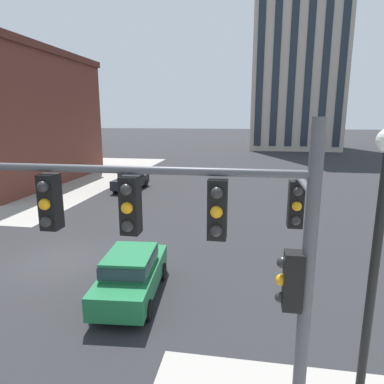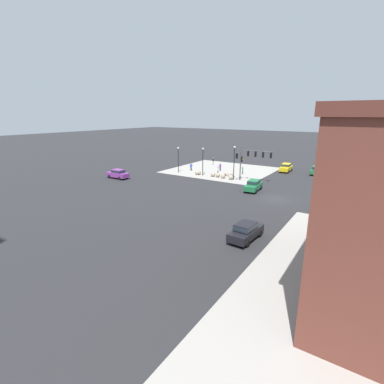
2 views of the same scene
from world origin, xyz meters
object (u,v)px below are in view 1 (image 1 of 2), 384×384
Objects in this scene: car_main_northbound_near at (131,179)px; car_main_southbound_far at (131,272)px; traffic_signal_main at (203,254)px; street_lamp_corner_near at (373,278)px.

car_main_northbound_near is 0.99× the size of car_main_southbound_far.
car_main_southbound_far is at bearing 120.43° from traffic_signal_main.
traffic_signal_main is at bearing -174.12° from street_lamp_corner_near.
street_lamp_corner_near is 25.46m from car_main_northbound_near.
traffic_signal_main reaches higher than street_lamp_corner_near.
street_lamp_corner_near is 8.28m from car_main_southbound_far.
street_lamp_corner_near is (2.63, 0.27, -0.33)m from traffic_signal_main.
car_main_southbound_far is at bearing -70.68° from car_main_northbound_near.
car_main_northbound_near is at bearing 109.32° from car_main_southbound_far.
car_main_southbound_far is (-5.83, 5.18, -2.80)m from street_lamp_corner_near.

